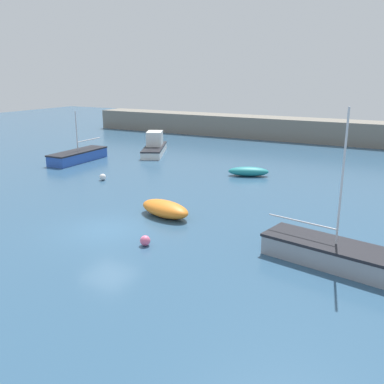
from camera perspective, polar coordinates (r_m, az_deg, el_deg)
name	(u,v)px	position (r m, az deg, el deg)	size (l,w,h in m)	color
ground_plane	(107,232)	(21.62, -11.27, -5.27)	(120.00, 120.00, 0.20)	#2D5170
harbor_breakwater	(295,129)	(51.02, 13.56, 8.14)	(53.34, 3.90, 2.47)	slate
open_tender_yellow	(248,171)	(32.43, 7.53, 2.73)	(3.21, 2.16, 0.69)	teal
motorboat_with_cabin	(154,146)	(41.30, -5.02, 6.11)	(4.36, 6.42, 2.10)	white
sailboat_tall_mast	(335,254)	(18.31, 18.52, -7.83)	(6.10, 2.94, 6.31)	gray
sailboat_short_mast	(78,156)	(38.83, -14.92, 4.68)	(2.06, 6.12, 4.36)	#2D56B7
rowboat_blue_near	(165,209)	(23.09, -3.62, -2.25)	(3.48, 2.23, 0.85)	orange
mooring_buoy_white	(103,177)	(31.53, -11.82, 1.96)	(0.47, 0.47, 0.47)	white
mooring_buoy_pink	(145,241)	(19.40, -6.26, -6.46)	(0.47, 0.47, 0.47)	#EA668C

